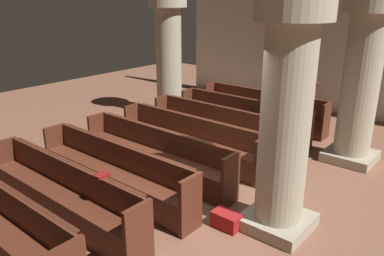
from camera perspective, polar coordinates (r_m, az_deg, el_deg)
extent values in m
plane|color=brown|center=(6.50, 1.37, -9.68)|extent=(19.20, 19.20, 0.00)
cube|color=beige|center=(11.16, 21.85, 13.28)|extent=(10.00, 0.16, 4.50)
cube|color=#562819|center=(9.84, 10.35, 2.86)|extent=(3.22, 0.38, 0.05)
cube|color=#562819|center=(9.92, 10.91, 4.30)|extent=(3.22, 0.04, 0.40)
cube|color=#492215|center=(9.91, 11.11, 5.42)|extent=(3.09, 0.06, 0.02)
cube|color=#4E2416|center=(10.70, 2.70, 4.47)|extent=(0.06, 0.44, 0.85)
cube|color=#4E2416|center=(9.19, 19.23, 0.91)|extent=(0.06, 0.44, 0.85)
cube|color=#522618|center=(9.75, 9.76, 1.43)|extent=(3.22, 0.03, 0.38)
cube|color=#562819|center=(9.05, 7.34, 1.59)|extent=(3.22, 0.38, 0.05)
cube|color=#562819|center=(9.12, 7.97, 3.17)|extent=(3.22, 0.04, 0.40)
cube|color=#492215|center=(9.11, 8.18, 4.39)|extent=(3.09, 0.06, 0.02)
cube|color=#4E2416|center=(9.98, -0.61, 3.41)|extent=(0.06, 0.44, 0.85)
cube|color=#4E2416|center=(8.34, 16.84, -0.64)|extent=(0.06, 0.44, 0.85)
cube|color=#522618|center=(8.98, 6.67, 0.03)|extent=(3.22, 0.03, 0.38)
cube|color=#562819|center=(8.30, 3.78, 0.08)|extent=(3.22, 0.38, 0.05)
cube|color=#562819|center=(8.36, 4.49, 1.82)|extent=(3.22, 0.04, 0.40)
cube|color=#492215|center=(8.34, 4.71, 3.15)|extent=(3.09, 0.06, 0.02)
cube|color=#4E2416|center=(9.31, -4.41, 2.18)|extent=(0.06, 0.44, 0.85)
cube|color=#4E2416|center=(7.52, 13.92, -2.54)|extent=(0.06, 0.44, 0.85)
cube|color=#522618|center=(8.24, 3.02, -1.64)|extent=(3.22, 0.03, 0.38)
cube|color=#562819|center=(7.60, -0.47, -1.72)|extent=(3.22, 0.38, 0.05)
cube|color=#562819|center=(7.64, 0.34, 0.19)|extent=(3.22, 0.04, 0.40)
cube|color=#492215|center=(7.62, 0.57, 1.64)|extent=(3.09, 0.06, 0.02)
cube|color=#4E2416|center=(8.69, -8.76, 0.76)|extent=(0.06, 0.44, 0.85)
cube|color=#4E2416|center=(6.73, 10.29, -4.87)|extent=(0.06, 0.44, 0.85)
cube|color=#522618|center=(7.55, -1.33, -3.60)|extent=(3.22, 0.03, 0.38)
cube|color=#562819|center=(6.95, -5.56, -3.86)|extent=(3.22, 0.38, 0.05)
cube|color=#562819|center=(6.98, -4.64, -1.76)|extent=(3.22, 0.04, 0.40)
cube|color=#492215|center=(6.94, -4.41, -0.17)|extent=(3.09, 0.06, 0.02)
cube|color=#4E2416|center=(8.13, -13.76, -0.88)|extent=(0.06, 0.44, 0.85)
cube|color=#4E2416|center=(5.99, 5.70, -7.78)|extent=(0.06, 0.44, 0.85)
cube|color=#522618|center=(6.93, -6.53, -5.92)|extent=(3.22, 0.03, 0.38)
cube|color=#562819|center=(6.38, -11.65, -6.36)|extent=(3.22, 0.38, 0.05)
cube|color=#562819|center=(6.38, -10.62, -4.07)|extent=(3.22, 0.04, 0.40)
cube|color=#492215|center=(6.34, -10.39, -2.35)|extent=(3.09, 0.06, 0.02)
cube|color=#4E2416|center=(7.65, -19.44, -2.73)|extent=(0.06, 0.44, 0.85)
cube|color=#4E2416|center=(5.32, -0.21, -11.39)|extent=(0.06, 0.44, 0.85)
cube|color=#522618|center=(6.38, -12.75, -8.59)|extent=(3.22, 0.03, 0.38)
cube|color=#562819|center=(5.91, -18.90, -9.21)|extent=(3.22, 0.38, 0.05)
cube|color=#562819|center=(5.89, -17.75, -6.76)|extent=(3.22, 0.04, 0.40)
cube|color=#492215|center=(5.83, -17.55, -4.92)|extent=(3.09, 0.06, 0.02)
cube|color=#4E2416|center=(7.26, -25.82, -4.77)|extent=(0.06, 0.44, 0.85)
cube|color=#4E2416|center=(4.75, -7.90, -15.77)|extent=(0.06, 0.44, 0.85)
cube|color=#522618|center=(5.94, -20.12, -11.59)|extent=(3.22, 0.03, 0.38)
cube|color=#562819|center=(5.51, -26.12, -9.74)|extent=(3.22, 0.04, 0.40)
cube|color=#492215|center=(5.44, -25.97, -7.80)|extent=(3.09, 0.06, 0.02)
cube|color=#9F967E|center=(8.32, 22.42, -3.83)|extent=(0.92, 0.92, 0.18)
cylinder|color=#ADA389|center=(7.91, 23.71, 5.70)|extent=(0.68, 0.68, 2.66)
cylinder|color=#B6AB90|center=(7.75, 25.21, 16.38)|extent=(0.99, 0.99, 0.30)
cube|color=#9F967E|center=(10.72, -3.33, 2.61)|extent=(0.92, 0.92, 0.18)
cylinder|color=#ADA389|center=(10.40, -3.48, 10.13)|extent=(0.68, 0.68, 2.66)
cylinder|color=#B6AB90|center=(10.28, -3.65, 18.31)|extent=(0.99, 0.99, 0.30)
cube|color=#9F967E|center=(5.74, 12.50, -13.36)|extent=(0.89, 0.89, 0.18)
cylinder|color=#ADA389|center=(5.13, 13.62, 0.18)|extent=(0.66, 0.66, 2.66)
cylinder|color=#B6AB90|center=(4.87, 15.02, 16.89)|extent=(0.96, 0.96, 0.30)
cube|color=#492215|center=(10.66, 16.55, 1.40)|extent=(0.45, 0.45, 0.06)
cube|color=#562819|center=(10.54, 16.78, 3.70)|extent=(0.28, 0.28, 0.95)
cube|color=#5B2A1A|center=(10.42, 17.06, 6.54)|extent=(0.48, 0.35, 0.15)
cube|color=maroon|center=(5.27, -13.27, -6.83)|extent=(0.15, 0.20, 0.03)
cube|color=maroon|center=(5.60, 5.12, -13.47)|extent=(0.41, 0.24, 0.23)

